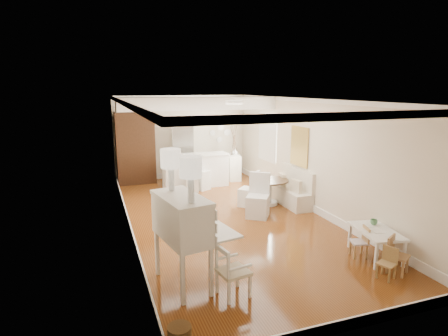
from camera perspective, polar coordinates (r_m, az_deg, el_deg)
room at (r=8.86m, az=-0.17°, el=5.18°), size 9.00×9.04×2.82m
secretary_bureau at (r=5.93m, az=-6.40°, el=-11.05°), size 1.34×1.36×1.47m
gustavian_armchair at (r=5.76m, az=1.43°, el=-15.35°), size 0.53×0.53×0.81m
kids_table at (r=7.53m, az=22.08°, el=-10.60°), size 0.80×1.14×0.52m
kids_chair_a at (r=6.80m, az=23.53°, el=-13.17°), size 0.34×0.34×0.53m
kids_chair_b at (r=7.42m, az=19.88°, el=-10.50°), size 0.35×0.35×0.58m
kids_chair_c at (r=7.04m, az=25.03°, el=-11.98°), size 0.42×0.42×0.64m
banquette at (r=10.10m, az=10.03°, el=-2.76°), size 0.52×1.60×0.98m
dining_table at (r=10.03m, az=6.90°, el=-3.66°), size 1.13×1.13×0.68m
slip_chair_near at (r=8.99m, az=5.19°, el=-4.23°), size 0.71×0.71×1.06m
slip_chair_far at (r=9.81m, az=3.84°, el=-3.15°), size 0.65×0.65×0.94m
breakfast_counter at (r=11.74m, az=-4.35°, el=-0.37°), size 2.05×0.65×1.03m
bar_stool_left at (r=11.17m, az=-4.90°, el=-1.24°), size 0.46×0.46×0.96m
bar_stool_right at (r=11.39m, az=-3.33°, el=-1.02°), size 0.49×0.49×0.93m
pantry_cabinet at (r=12.37m, az=-13.35°, el=2.97°), size 1.20×0.60×2.30m
fridge at (r=12.72m, az=-4.74°, el=2.36°), size 0.75×0.65×1.80m
sideboard at (r=12.70m, az=1.52°, el=0.18°), size 0.58×0.94×0.84m
pencil_cup at (r=7.67m, az=21.86°, el=-7.66°), size 0.16×0.16×0.10m
branch_vase at (r=12.61m, az=1.66°, el=2.50°), size 0.23×0.23×0.21m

